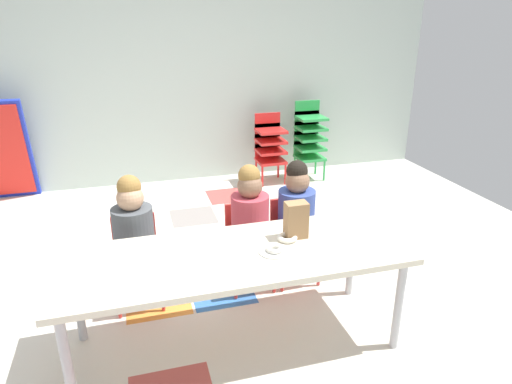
% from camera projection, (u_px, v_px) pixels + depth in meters
% --- Properties ---
extents(ground_plane, '(6.23, 5.07, 0.02)m').
position_uv_depth(ground_plane, '(220.00, 292.00, 3.25)').
color(ground_plane, silver).
extents(back_wall, '(6.23, 0.10, 2.69)m').
position_uv_depth(back_wall, '(171.00, 64.00, 5.04)').
color(back_wall, '#B2C1B7').
rests_on(back_wall, ground_plane).
extents(craft_table, '(1.94, 0.70, 0.61)m').
position_uv_depth(craft_table, '(235.00, 261.00, 2.53)').
color(craft_table, beige).
rests_on(craft_table, ground_plane).
extents(seated_child_near_camera, '(0.32, 0.32, 0.92)m').
position_uv_depth(seated_child_near_camera, '(134.00, 230.00, 2.92)').
color(seated_child_near_camera, red).
rests_on(seated_child_near_camera, ground_plane).
extents(seated_child_middle_seat, '(0.32, 0.31, 0.92)m').
position_uv_depth(seated_child_middle_seat, '(250.00, 216.00, 3.12)').
color(seated_child_middle_seat, red).
rests_on(seated_child_middle_seat, ground_plane).
extents(seated_child_far_right, '(0.33, 0.33, 0.92)m').
position_uv_depth(seated_child_far_right, '(296.00, 211.00, 3.21)').
color(seated_child_far_right, red).
rests_on(seated_child_far_right, ground_plane).
extents(kid_chair_red_stack, '(0.32, 0.30, 0.80)m').
position_uv_depth(kid_chair_red_stack, '(270.00, 144.00, 5.28)').
color(kid_chair_red_stack, red).
rests_on(kid_chair_red_stack, ground_plane).
extents(kid_chair_green_stack, '(0.32, 0.30, 0.92)m').
position_uv_depth(kid_chair_green_stack, '(309.00, 136.00, 5.38)').
color(kid_chair_green_stack, green).
rests_on(kid_chair_green_stack, ground_plane).
extents(paper_bag_brown, '(0.13, 0.09, 0.22)m').
position_uv_depth(paper_bag_brown, '(296.00, 220.00, 2.66)').
color(paper_bag_brown, '#9E754C').
rests_on(paper_bag_brown, craft_table).
extents(paper_plate_near_edge, '(0.18, 0.18, 0.01)m').
position_uv_depth(paper_plate_near_edge, '(274.00, 251.00, 2.53)').
color(paper_plate_near_edge, white).
rests_on(paper_plate_near_edge, craft_table).
extents(donut_powdered_on_plate, '(0.10, 0.10, 0.03)m').
position_uv_depth(donut_powdered_on_plate, '(275.00, 248.00, 2.52)').
color(donut_powdered_on_plate, white).
rests_on(donut_powdered_on_plate, craft_table).
extents(donut_powdered_loose, '(0.12, 0.12, 0.03)m').
position_uv_depth(donut_powdered_loose, '(287.00, 238.00, 2.66)').
color(donut_powdered_loose, white).
rests_on(donut_powdered_loose, craft_table).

